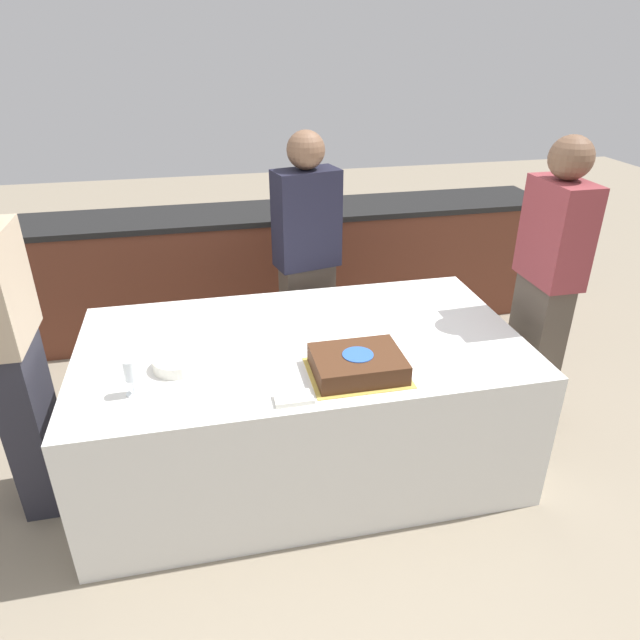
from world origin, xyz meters
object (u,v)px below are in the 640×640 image
Objects in this scene: cake at (358,364)px; person_cutting_cake at (307,260)px; wine_glass at (131,372)px; person_seated_left at (13,355)px; person_seated_right at (545,292)px; plate_stack at (177,363)px.

cake is 1.16m from person_cutting_cake.
person_seated_left is (-0.53, 0.31, -0.03)m from wine_glass.
person_cutting_cake reaches higher than person_seated_left.
person_seated_right is at bearing 130.84° from person_cutting_cake.
person_seated_right reaches higher than cake.
plate_stack is at bearing 164.67° from cake.
person_seated_right is at bearing -90.00° from person_seated_left.
cake is 0.26× the size of person_seated_right.
cake is at bearing -72.55° from person_seated_right.
wine_glass is 0.61m from person_seated_left.
cake is 0.96m from wine_glass.
plate_stack is 0.72m from person_seated_left.
person_cutting_cake reaches higher than wine_glass.
person_seated_left is at bearing 149.79° from wine_glass.
person_seated_left reaches higher than cake.
cake is at bearing 76.97° from person_cutting_cake.
wine_glass reaches higher than plate_stack.
person_seated_left is (-1.49, 0.35, 0.03)m from cake.
wine_glass is at bearing -81.49° from person_seated_right.
wine_glass is at bearing 36.51° from person_cutting_cake.
wine_glass is at bearing 177.60° from cake.
plate_stack is 0.14× the size of person_seated_left.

